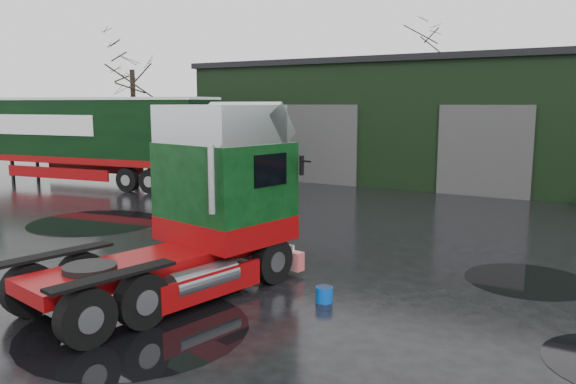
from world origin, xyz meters
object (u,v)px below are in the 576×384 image
(warehouse, at_px, (509,121))
(tree_back_a, at_px, (419,94))
(trailer_left, at_px, (85,141))
(wash_bucket, at_px, (324,294))
(tree_left, at_px, (133,100))
(hero_tractor, at_px, (158,203))

(warehouse, height_order, tree_back_a, tree_back_a)
(trailer_left, bearing_deg, wash_bucket, -125.00)
(warehouse, relative_size, trailer_left, 2.29)
(tree_left, bearing_deg, warehouse, 22.83)
(trailer_left, relative_size, tree_back_a, 1.49)
(hero_tractor, height_order, tree_back_a, tree_back_a)
(warehouse, xyz_separation_m, wash_bucket, (0.02, -21.50, -2.99))
(hero_tractor, xyz_separation_m, tree_left, (-15.94, 15.00, 2.21))
(tree_left, bearing_deg, trailer_left, -76.99)
(tree_back_a, bearing_deg, hero_tractor, -81.48)
(trailer_left, bearing_deg, tree_left, 4.98)
(trailer_left, xyz_separation_m, wash_bucket, (18.02, -9.17, -2.03))
(warehouse, xyz_separation_m, tree_left, (-19.00, -8.00, 1.09))
(hero_tractor, bearing_deg, trailer_left, 155.47)
(tree_back_a, bearing_deg, tree_left, -121.43)
(warehouse, height_order, wash_bucket, warehouse)
(tree_back_a, bearing_deg, warehouse, -51.34)
(trailer_left, xyz_separation_m, tree_back_a, (10.00, 22.33, 2.55))
(wash_bucket, bearing_deg, warehouse, 90.05)
(wash_bucket, xyz_separation_m, tree_left, (-19.02, 13.50, 4.09))
(wash_bucket, bearing_deg, tree_left, 144.64)
(warehouse, relative_size, tree_back_a, 3.41)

